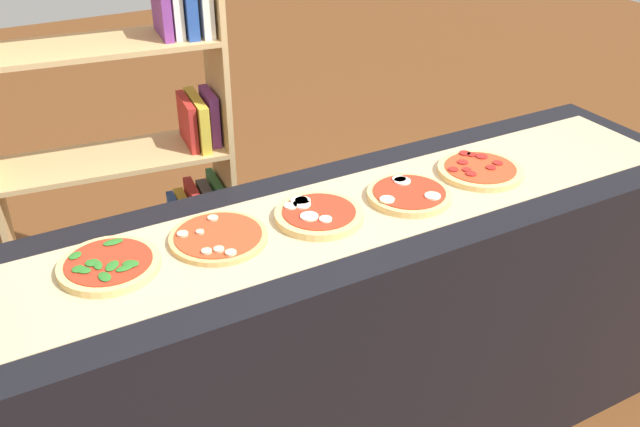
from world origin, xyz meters
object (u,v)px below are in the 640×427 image
object	(u,v)px
pizza_spinach_0	(109,265)
pizza_mozzarella_3	(409,194)
pizza_mozzarella_2	(318,215)
bookshelf	(146,175)
pizza_pepperoni_4	(480,170)
pizza_mushroom_1	(218,237)

from	to	relation	value
pizza_spinach_0	pizza_mozzarella_3	bearing A→B (deg)	-3.98
pizza_spinach_0	pizza_mozzarella_2	xyz separation A→B (m)	(0.55, -0.03, 0.00)
pizza_mozzarella_2	pizza_mozzarella_3	world-z (taller)	pizza_mozzarella_2
bookshelf	pizza_spinach_0	bearing A→B (deg)	-110.76
pizza_pepperoni_4	pizza_mushroom_1	bearing A→B (deg)	178.17
pizza_mozzarella_3	pizza_pepperoni_4	bearing A→B (deg)	5.11
pizza_spinach_0	pizza_mozzarella_3	world-z (taller)	same
pizza_mushroom_1	bookshelf	world-z (taller)	bookshelf
pizza_mushroom_1	pizza_mozzarella_3	size ratio (longest dim) A/B	1.06
pizza_pepperoni_4	pizza_mozzarella_3	bearing A→B (deg)	-174.89
pizza_pepperoni_4	bookshelf	distance (m)	1.19
pizza_mushroom_1	pizza_mozzarella_2	size ratio (longest dim) A/B	1.05
pizza_mozzarella_2	pizza_mozzarella_3	xyz separation A→B (m)	(0.27, -0.02, -0.00)
pizza_spinach_0	pizza_pepperoni_4	size ratio (longest dim) A/B	0.96
pizza_mozzarella_3	bookshelf	xyz separation A→B (m)	(-0.50, 0.91, -0.22)
pizza_mozzarella_2	pizza_spinach_0	bearing A→B (deg)	176.51
pizza_mozzarella_3	bookshelf	distance (m)	1.06
pizza_spinach_0	pizza_mozzarella_3	size ratio (longest dim) A/B	1.03
pizza_spinach_0	pizza_mozzarella_2	world-z (taller)	same
pizza_spinach_0	pizza_mushroom_1	bearing A→B (deg)	-1.32
bookshelf	pizza_mushroom_1	bearing A→B (deg)	-93.29
pizza_mozzarella_3	pizza_mushroom_1	bearing A→B (deg)	174.70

